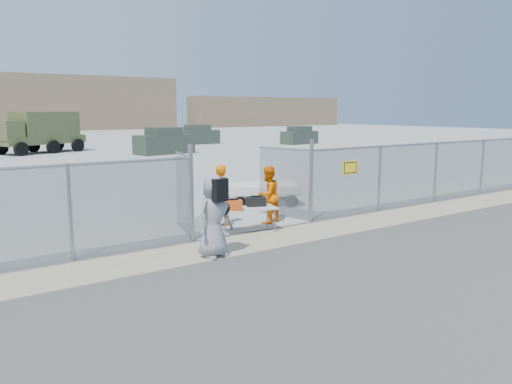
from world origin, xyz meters
TOP-DOWN VIEW (x-y plane):
  - ground at (0.00, 0.00)m, footprint 160.00×160.00m
  - tarmac_inside at (0.00, 42.00)m, footprint 160.00×80.00m
  - dirt_strip at (0.00, 1.00)m, footprint 44.00×1.60m
  - distant_hills at (5.00, 78.00)m, footprint 140.00×6.00m
  - chain_link_fence at (0.00, 2.00)m, footprint 40.00×0.20m
  - folding_table at (-0.33, 1.96)m, footprint 1.74×1.01m
  - orange_bag at (-0.80, 1.89)m, footprint 0.51×0.44m
  - black_duffel at (0.02, 2.04)m, footprint 0.61×0.50m
  - security_worker_left at (-0.59, 2.98)m, footprint 0.73×0.56m
  - security_worker_right at (0.83, 2.59)m, footprint 0.98×0.85m
  - visitor at (-2.22, 0.46)m, footprint 1.02×0.76m
  - utility_trailer at (2.41, 5.10)m, footprint 3.69×2.89m
  - military_truck at (0.53, 32.79)m, footprint 7.17×4.91m
  - parked_vehicle_near at (8.20, 26.45)m, footprint 4.67×2.65m
  - parked_vehicle_mid at (15.69, 35.15)m, footprint 4.13×1.88m
  - parked_vehicle_far at (24.09, 29.45)m, footprint 4.03×2.29m

SIDE VIEW (x-z plane):
  - ground at x=0.00m, z-range 0.00..0.00m
  - tarmac_inside at x=0.00m, z-range 0.00..0.01m
  - dirt_strip at x=0.00m, z-range 0.00..0.01m
  - folding_table at x=-0.33m, z-range 0.00..0.70m
  - utility_trailer at x=2.41m, z-range 0.00..0.80m
  - black_duffel at x=0.02m, z-range 0.70..0.95m
  - orange_bag at x=-0.80m, z-range 0.70..0.97m
  - security_worker_right at x=0.83m, z-range 0.00..1.71m
  - parked_vehicle_far at x=24.09m, z-range 0.00..1.72m
  - security_worker_left at x=-0.59m, z-range 0.00..1.81m
  - parked_vehicle_mid at x=15.69m, z-range 0.00..1.87m
  - visitor at x=-2.22m, z-range 0.00..1.90m
  - parked_vehicle_near at x=8.20m, z-range 0.00..2.00m
  - chain_link_fence at x=0.00m, z-range 0.00..2.20m
  - military_truck at x=0.53m, z-range 0.00..3.21m
  - distant_hills at x=5.00m, z-range 0.00..9.00m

